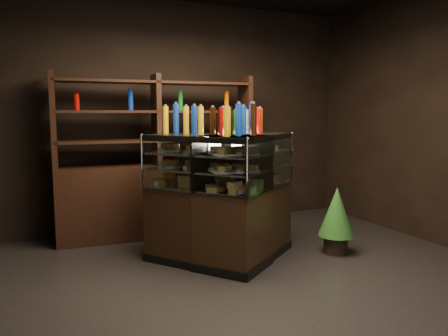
{
  "coord_description": "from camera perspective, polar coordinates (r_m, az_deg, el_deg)",
  "views": [
    {
      "loc": [
        -1.82,
        -3.19,
        1.53
      ],
      "look_at": [
        -0.09,
        0.72,
        0.99
      ],
      "focal_mm": 35.0,
      "sensor_mm": 36.0,
      "label": 1
    }
  ],
  "objects": [
    {
      "name": "bottles_top",
      "position": [
        4.42,
        0.33,
        6.22
      ],
      "size": [
        1.16,
        0.85,
        0.3
      ],
      "color": "silver",
      "rests_on": "display_case"
    },
    {
      "name": "room_shell",
      "position": [
        3.7,
        5.93,
        13.48
      ],
      "size": [
        5.02,
        5.02,
        3.01
      ],
      "color": "black",
      "rests_on": "ground"
    },
    {
      "name": "potted_conifer",
      "position": [
        4.94,
        14.5,
        -5.41
      ],
      "size": [
        0.39,
        0.39,
        0.83
      ],
      "rotation": [
        0.0,
        0.0,
        0.39
      ],
      "color": "black",
      "rests_on": "ground"
    },
    {
      "name": "food_display",
      "position": [
        4.44,
        0.35,
        0.59
      ],
      "size": [
        1.33,
        0.99,
        0.41
      ],
      "color": "#D2954B",
      "rests_on": "display_case"
    },
    {
      "name": "ground",
      "position": [
        3.98,
        5.55,
        -15.51
      ],
      "size": [
        5.0,
        5.0,
        0.0
      ],
      "primitive_type": "plane",
      "color": "black",
      "rests_on": "ground"
    },
    {
      "name": "back_shelving",
      "position": [
        5.51,
        -8.65,
        -2.6
      ],
      "size": [
        2.44,
        0.57,
        2.0
      ],
      "rotation": [
        0.0,
        0.0,
        -0.06
      ],
      "color": "black",
      "rests_on": "ground"
    },
    {
      "name": "display_case",
      "position": [
        4.55,
        0.33,
        -6.62
      ],
      "size": [
        1.68,
        1.34,
        1.33
      ],
      "rotation": [
        0.0,
        0.0,
        -0.13
      ],
      "color": "black",
      "rests_on": "ground"
    }
  ]
}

